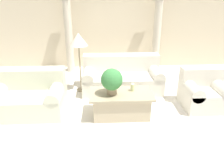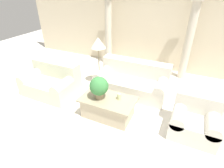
% 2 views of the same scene
% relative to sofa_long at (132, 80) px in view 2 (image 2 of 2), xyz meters
% --- Properties ---
extents(ground_plane, '(16.00, 16.00, 0.00)m').
position_rel_sofa_long_xyz_m(ground_plane, '(-0.09, -0.80, -0.34)').
color(ground_plane, silver).
extents(wall_back, '(10.00, 0.06, 3.20)m').
position_rel_sofa_long_xyz_m(wall_back, '(-0.09, 1.90, 1.26)').
color(wall_back, beige).
rests_on(wall_back, ground_plane).
extents(sofa_long, '(1.96, 0.99, 0.84)m').
position_rel_sofa_long_xyz_m(sofa_long, '(0.00, 0.00, 0.00)').
color(sofa_long, beige).
rests_on(sofa_long, ground_plane).
extents(loveseat, '(1.44, 0.99, 0.84)m').
position_rel_sofa_long_xyz_m(loveseat, '(-2.03, -1.02, 0.01)').
color(loveseat, beige).
rests_on(loveseat, ground_plane).
extents(coffee_table, '(1.24, 0.72, 0.49)m').
position_rel_sofa_long_xyz_m(coffee_table, '(-0.13, -1.30, -0.09)').
color(coffee_table, tan).
rests_on(coffee_table, ground_plane).
extents(potted_plant, '(0.42, 0.42, 0.52)m').
position_rel_sofa_long_xyz_m(potted_plant, '(-0.32, -1.35, 0.44)').
color(potted_plant, '#937F60').
rests_on(potted_plant, coffee_table).
extents(pillar_candle, '(0.08, 0.08, 0.15)m').
position_rel_sofa_long_xyz_m(pillar_candle, '(0.10, -1.22, 0.22)').
color(pillar_candle, beige).
rests_on(pillar_candle, coffee_table).
extents(floor_lamp, '(0.42, 0.42, 1.45)m').
position_rel_sofa_long_xyz_m(floor_lamp, '(-1.04, -0.06, 0.91)').
color(floor_lamp, gray).
rests_on(floor_lamp, ground_plane).
extents(column_left, '(0.33, 0.33, 2.38)m').
position_rel_sofa_long_xyz_m(column_left, '(-1.47, 1.48, 0.88)').
color(column_left, beige).
rests_on(column_left, ground_plane).
extents(column_right, '(0.33, 0.33, 2.38)m').
position_rel_sofa_long_xyz_m(column_right, '(1.21, 1.48, 0.88)').
color(column_right, beige).
rests_on(column_right, ground_plane).
extents(armchair, '(0.90, 0.83, 0.81)m').
position_rel_sofa_long_xyz_m(armchair, '(1.69, -1.01, 0.00)').
color(armchair, beige).
rests_on(armchair, ground_plane).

